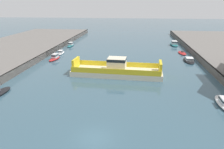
{
  "coord_description": "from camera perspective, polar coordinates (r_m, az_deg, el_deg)",
  "views": [
    {
      "loc": [
        4.34,
        -21.16,
        14.87
      ],
      "look_at": [
        0.0,
        17.36,
        2.0
      ],
      "focal_mm": 34.93,
      "sensor_mm": 36.0,
      "label": 1
    }
  ],
  "objects": [
    {
      "name": "moored_boat_near_right",
      "position": [
        61.25,
        19.51,
        3.64
      ],
      "size": [
        2.78,
        7.26,
        1.09
      ],
      "color": "black",
      "rests_on": "ground"
    },
    {
      "name": "moored_boat_far_left",
      "position": [
        69.94,
        17.88,
        5.39
      ],
      "size": [
        2.48,
        5.65,
        0.91
      ],
      "color": "red",
      "rests_on": "ground"
    },
    {
      "name": "chain_ferry",
      "position": [
        46.55,
        1.26,
        1.21
      ],
      "size": [
        19.41,
        6.82,
        3.79
      ],
      "color": "beige",
      "rests_on": "ground"
    },
    {
      "name": "moored_boat_far_right",
      "position": [
        82.94,
        15.94,
        7.78
      ],
      "size": [
        2.59,
        7.61,
        1.7
      ],
      "color": "#237075",
      "rests_on": "ground"
    },
    {
      "name": "moored_boat_upstream_a",
      "position": [
        79.64,
        -10.78,
        7.67
      ],
      "size": [
        1.68,
        5.56,
        1.4
      ],
      "color": "#237075",
      "rests_on": "ground"
    },
    {
      "name": "moored_boat_near_left",
      "position": [
        68.25,
        -13.24,
        5.65
      ],
      "size": [
        2.03,
        5.28,
        1.12
      ],
      "color": "white",
      "rests_on": "ground"
    },
    {
      "name": "moored_boat_mid_right",
      "position": [
        37.23,
        27.35,
        -6.52
      ],
      "size": [
        2.22,
        6.21,
        1.36
      ],
      "color": "white",
      "rests_on": "ground"
    },
    {
      "name": "moored_boat_upstream_b",
      "position": [
        61.67,
        -14.78,
        4.36
      ],
      "size": [
        2.23,
        5.77,
        1.55
      ],
      "color": "red",
      "rests_on": "ground"
    },
    {
      "name": "ground_plane",
      "position": [
        26.22,
        -4.43,
        -16.24
      ],
      "size": [
        400.0,
        400.0,
        0.0
      ],
      "primitive_type": "plane",
      "color": "#385666"
    }
  ]
}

